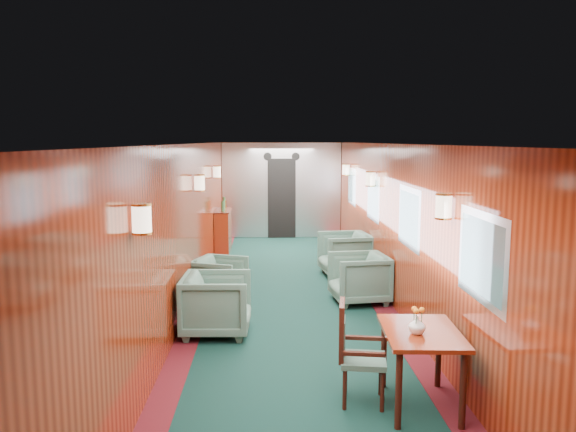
# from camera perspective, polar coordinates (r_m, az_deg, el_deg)

# --- Properties ---
(room) EXTENTS (12.00, 12.10, 2.40)m
(room) POSITION_cam_1_polar(r_m,az_deg,el_deg) (8.22, 0.36, 2.01)
(room) COLOR #0C2C25
(room) RESTS_ON ground
(bulkhead) EXTENTS (2.98, 0.17, 2.39)m
(bulkhead) POSITION_cam_1_polar(r_m,az_deg,el_deg) (14.14, -0.65, 2.57)
(bulkhead) COLOR silver
(bulkhead) RESTS_ON ground
(windows_right) EXTENTS (0.02, 8.60, 0.80)m
(windows_right) POSITION_cam_1_polar(r_m,az_deg,el_deg) (8.67, 10.16, 0.96)
(windows_right) COLOR #B6B8BD
(windows_right) RESTS_ON ground
(wall_sconces) EXTENTS (2.97, 7.97, 0.25)m
(wall_sconces) POSITION_cam_1_polar(r_m,az_deg,el_deg) (8.77, 0.20, 3.38)
(wall_sconces) COLOR beige
(wall_sconces) RESTS_ON ground
(dining_table) EXTENTS (0.73, 1.01, 0.73)m
(dining_table) POSITION_cam_1_polar(r_m,az_deg,el_deg) (5.40, 13.37, -12.42)
(dining_table) COLOR maroon
(dining_table) RESTS_ON ground
(side_chair) EXTENTS (0.49, 0.51, 0.96)m
(side_chair) POSITION_cam_1_polar(r_m,az_deg,el_deg) (5.41, 6.70, -13.22)
(side_chair) COLOR #1B4038
(side_chair) RESTS_ON ground
(credenza) EXTENTS (0.33, 1.04, 1.21)m
(credenza) POSITION_cam_1_polar(r_m,az_deg,el_deg) (12.48, -6.60, -1.45)
(credenza) COLOR maroon
(credenza) RESTS_ON ground
(flower_vase) EXTENTS (0.18, 0.18, 0.16)m
(flower_vase) POSITION_cam_1_polar(r_m,az_deg,el_deg) (5.24, 12.98, -10.75)
(flower_vase) COLOR silver
(flower_vase) RESTS_ON dining_table
(armchair_left_near) EXTENTS (0.88, 0.86, 0.78)m
(armchair_left_near) POSITION_cam_1_polar(r_m,az_deg,el_deg) (7.25, -7.25, -8.87)
(armchair_left_near) COLOR #1B4038
(armchair_left_near) RESTS_ON ground
(armchair_left_far) EXTENTS (0.92, 0.91, 0.66)m
(armchair_left_far) POSITION_cam_1_polar(r_m,az_deg,el_deg) (8.76, -6.93, -6.34)
(armchair_left_far) COLOR #1B4038
(armchair_left_far) RESTS_ON ground
(armchair_right_near) EXTENTS (0.92, 0.90, 0.75)m
(armchair_right_near) POSITION_cam_1_polar(r_m,az_deg,el_deg) (8.63, 7.21, -6.28)
(armchair_right_near) COLOR #1B4038
(armchair_right_near) RESTS_ON ground
(armchair_right_far) EXTENTS (0.98, 0.96, 0.79)m
(armchair_right_far) POSITION_cam_1_polar(r_m,az_deg,el_deg) (10.29, 5.78, -3.86)
(armchair_right_far) COLOR #1B4038
(armchair_right_far) RESTS_ON ground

